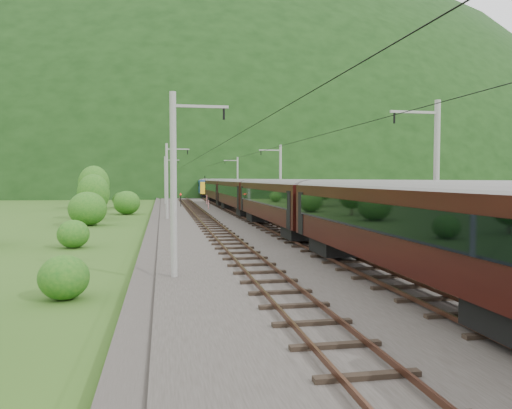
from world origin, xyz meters
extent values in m
plane|color=#31581B|center=(0.00, 0.00, 0.00)|extent=(600.00, 600.00, 0.00)
cube|color=#38332D|center=(0.00, 10.00, 0.15)|extent=(14.00, 220.00, 0.30)
cube|color=brown|center=(-3.12, 10.00, 0.49)|extent=(0.08, 220.00, 0.15)
cube|color=brown|center=(-1.68, 10.00, 0.49)|extent=(0.08, 220.00, 0.15)
cube|color=black|center=(-2.40, 10.00, 0.36)|extent=(2.40, 220.00, 0.12)
cube|color=brown|center=(1.68, 10.00, 0.49)|extent=(0.08, 220.00, 0.15)
cube|color=brown|center=(3.12, 10.00, 0.49)|extent=(0.08, 220.00, 0.15)
cube|color=black|center=(2.40, 10.00, 0.36)|extent=(2.40, 220.00, 0.12)
cylinder|color=gray|center=(-6.20, 0.00, 4.30)|extent=(0.28, 0.28, 8.00)
cube|color=gray|center=(-5.00, 0.00, 7.70)|extent=(2.40, 0.12, 0.12)
cylinder|color=black|center=(-4.00, 0.00, 7.40)|extent=(0.10, 0.10, 0.50)
cylinder|color=gray|center=(-6.20, 32.00, 4.30)|extent=(0.28, 0.28, 8.00)
cube|color=gray|center=(-5.00, 32.00, 7.70)|extent=(2.40, 0.12, 0.12)
cylinder|color=black|center=(-4.00, 32.00, 7.40)|extent=(0.10, 0.10, 0.50)
cylinder|color=gray|center=(-6.20, 64.00, 4.30)|extent=(0.28, 0.28, 8.00)
cube|color=gray|center=(-5.00, 64.00, 7.70)|extent=(2.40, 0.12, 0.12)
cylinder|color=black|center=(-4.00, 64.00, 7.40)|extent=(0.10, 0.10, 0.50)
cylinder|color=gray|center=(-6.20, 96.00, 4.30)|extent=(0.28, 0.28, 8.00)
cube|color=gray|center=(-5.00, 96.00, 7.70)|extent=(2.40, 0.12, 0.12)
cylinder|color=black|center=(-4.00, 96.00, 7.40)|extent=(0.10, 0.10, 0.50)
cylinder|color=gray|center=(-6.20, 128.00, 4.30)|extent=(0.28, 0.28, 8.00)
cube|color=gray|center=(-5.00, 128.00, 7.70)|extent=(2.40, 0.12, 0.12)
cylinder|color=black|center=(-4.00, 128.00, 7.40)|extent=(0.10, 0.10, 0.50)
cylinder|color=gray|center=(6.20, 0.00, 4.30)|extent=(0.28, 0.28, 8.00)
cube|color=gray|center=(5.00, 0.00, 7.70)|extent=(2.40, 0.12, 0.12)
cylinder|color=black|center=(4.00, 0.00, 7.40)|extent=(0.10, 0.10, 0.50)
cylinder|color=gray|center=(6.20, 32.00, 4.30)|extent=(0.28, 0.28, 8.00)
cube|color=gray|center=(5.00, 32.00, 7.70)|extent=(2.40, 0.12, 0.12)
cylinder|color=black|center=(4.00, 32.00, 7.40)|extent=(0.10, 0.10, 0.50)
cylinder|color=gray|center=(6.20, 64.00, 4.30)|extent=(0.28, 0.28, 8.00)
cube|color=gray|center=(5.00, 64.00, 7.70)|extent=(2.40, 0.12, 0.12)
cylinder|color=black|center=(4.00, 64.00, 7.40)|extent=(0.10, 0.10, 0.50)
cylinder|color=gray|center=(6.20, 96.00, 4.30)|extent=(0.28, 0.28, 8.00)
cube|color=gray|center=(5.00, 96.00, 7.70)|extent=(2.40, 0.12, 0.12)
cylinder|color=black|center=(4.00, 96.00, 7.40)|extent=(0.10, 0.10, 0.50)
cylinder|color=gray|center=(6.20, 128.00, 4.30)|extent=(0.28, 0.28, 8.00)
cube|color=gray|center=(5.00, 128.00, 7.70)|extent=(2.40, 0.12, 0.12)
cylinder|color=black|center=(4.00, 128.00, 7.40)|extent=(0.10, 0.10, 0.50)
cylinder|color=black|center=(-2.40, 10.00, 7.10)|extent=(0.03, 198.00, 0.03)
cylinder|color=black|center=(2.40, 10.00, 7.10)|extent=(0.03, 198.00, 0.03)
ellipsoid|color=black|center=(0.00, 260.00, 0.00)|extent=(504.00, 360.00, 244.00)
cube|color=black|center=(2.40, -3.76, 2.80)|extent=(2.70, 20.48, 2.79)
cylinder|color=slate|center=(2.40, -3.76, 4.06)|extent=(2.70, 20.38, 2.70)
cube|color=black|center=(1.03, -3.76, 3.14)|extent=(0.05, 18.02, 1.07)
cube|color=black|center=(3.77, -3.76, 3.14)|extent=(0.05, 18.02, 1.07)
cube|color=black|center=(2.40, 3.40, 0.99)|extent=(2.05, 2.98, 0.84)
cube|color=black|center=(2.40, 17.47, 2.80)|extent=(2.70, 20.48, 2.79)
cylinder|color=slate|center=(2.40, 17.47, 4.06)|extent=(2.70, 20.38, 2.70)
cube|color=black|center=(1.03, 17.47, 3.14)|extent=(0.05, 18.02, 1.07)
cube|color=black|center=(3.77, 17.47, 3.14)|extent=(0.05, 18.02, 1.07)
cube|color=black|center=(2.40, 10.31, 0.99)|extent=(2.05, 2.98, 0.84)
cube|color=black|center=(2.40, 24.64, 0.99)|extent=(2.05, 2.98, 0.84)
cube|color=black|center=(2.40, 38.71, 2.80)|extent=(2.70, 20.48, 2.79)
cylinder|color=slate|center=(2.40, 38.71, 4.06)|extent=(2.70, 20.38, 2.70)
cube|color=black|center=(1.03, 38.71, 3.14)|extent=(0.05, 18.02, 1.07)
cube|color=black|center=(3.77, 38.71, 3.14)|extent=(0.05, 18.02, 1.07)
cube|color=black|center=(2.40, 31.54, 0.99)|extent=(2.05, 2.98, 0.84)
cube|color=black|center=(2.40, 45.88, 0.99)|extent=(2.05, 2.98, 0.84)
cube|color=black|center=(2.40, 59.95, 2.80)|extent=(2.70, 20.48, 2.79)
cylinder|color=slate|center=(2.40, 59.95, 4.06)|extent=(2.70, 20.38, 2.70)
cube|color=black|center=(1.03, 59.95, 3.14)|extent=(0.05, 18.02, 1.07)
cube|color=black|center=(3.77, 59.95, 3.14)|extent=(0.05, 18.02, 1.07)
cube|color=black|center=(2.40, 52.78, 0.99)|extent=(2.05, 2.98, 0.84)
cube|color=black|center=(2.40, 67.12, 0.99)|extent=(2.05, 2.98, 0.84)
cube|color=navy|center=(2.40, 89.56, 2.80)|extent=(2.70, 16.76, 2.79)
cylinder|color=slate|center=(2.40, 89.56, 4.06)|extent=(2.70, 16.67, 2.70)
cube|color=black|center=(1.03, 89.56, 3.14)|extent=(0.05, 14.74, 1.07)
cube|color=black|center=(3.77, 89.56, 3.14)|extent=(0.05, 14.74, 1.07)
cube|color=black|center=(2.40, 83.70, 0.99)|extent=(2.05, 2.98, 0.84)
cube|color=black|center=(2.40, 95.43, 0.99)|extent=(2.05, 2.98, 0.84)
cube|color=gold|center=(2.40, 97.74, 2.62)|extent=(2.75, 0.50, 2.51)
cube|color=gold|center=(2.40, 81.39, 2.62)|extent=(2.75, 0.50, 2.51)
cube|color=black|center=(2.40, 92.56, 4.71)|extent=(0.08, 1.60, 0.84)
cylinder|color=red|center=(-0.38, 47.32, 0.94)|extent=(0.14, 0.14, 1.28)
cylinder|color=red|center=(0.62, 61.48, 1.06)|extent=(0.16, 0.16, 1.52)
cylinder|color=black|center=(-3.94, 54.83, 1.20)|extent=(0.13, 0.13, 1.80)
sphere|color=red|center=(-3.94, 54.83, 2.14)|extent=(0.22, 0.22, 0.22)
ellipsoid|color=#195416|center=(-10.36, -2.16, 0.85)|extent=(1.89, 1.89, 1.70)
ellipsoid|color=#195416|center=(-12.46, 12.46, 0.93)|extent=(2.08, 2.08, 1.87)
ellipsoid|color=#195416|center=(-13.83, 28.58, 1.65)|extent=(3.67, 3.67, 3.30)
ellipsoid|color=#195416|center=(-11.13, 43.31, 1.51)|extent=(3.35, 3.35, 3.01)
ellipsoid|color=#195416|center=(-12.95, 57.95, 1.24)|extent=(2.75, 2.75, 2.47)
ellipsoid|color=#195416|center=(-12.84, 72.06, 1.04)|extent=(2.31, 2.31, 2.08)
ellipsoid|color=#195416|center=(-13.90, 90.34, 1.69)|extent=(3.75, 3.75, 3.37)
cylinder|color=black|center=(-14.26, 36.20, 1.38)|extent=(0.24, 0.24, 2.75)
ellipsoid|color=#195416|center=(-14.26, 36.20, 2.95)|extent=(3.54, 3.54, 4.24)
cylinder|color=black|center=(-16.66, 55.33, 1.76)|extent=(0.24, 0.24, 3.52)
ellipsoid|color=#195416|center=(-16.66, 55.33, 3.77)|extent=(4.53, 4.53, 5.43)
ellipsoid|color=#195416|center=(9.89, 11.99, 1.59)|extent=(3.54, 3.54, 3.18)
ellipsoid|color=#195416|center=(11.07, 26.23, 1.21)|extent=(2.69, 2.69, 2.42)
ellipsoid|color=#195416|center=(12.33, 45.82, 1.47)|extent=(3.27, 3.27, 2.94)
ellipsoid|color=#195416|center=(9.84, 60.98, 1.01)|extent=(2.23, 2.23, 2.01)
camera|label=1|loc=(-6.67, -21.83, 4.59)|focal=35.00mm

